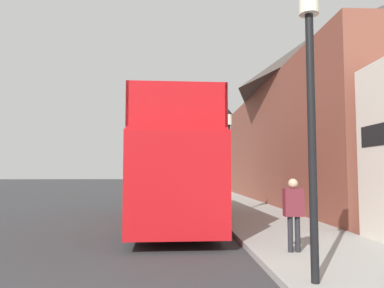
% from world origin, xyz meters
% --- Properties ---
extents(ground_plane, '(144.00, 144.00, 0.00)m').
position_xyz_m(ground_plane, '(0.00, 21.00, 0.00)').
color(ground_plane, '#333335').
extents(sidewalk, '(3.37, 108.00, 0.14)m').
position_xyz_m(sidewalk, '(6.81, 18.00, 0.07)').
color(sidewalk, '#999993').
rests_on(sidewalk, ground_plane).
extents(brick_terrace_rear, '(6.00, 22.04, 9.91)m').
position_xyz_m(brick_terrace_rear, '(11.49, 18.97, 4.95)').
color(brick_terrace_rear, brown).
rests_on(brick_terrace_rear, ground_plane).
extents(tour_bus, '(2.78, 9.73, 4.10)m').
position_xyz_m(tour_bus, '(3.35, 10.82, 1.85)').
color(tour_bus, red).
rests_on(tour_bus, ground_plane).
extents(parked_car_ahead_of_bus, '(1.79, 4.46, 1.37)m').
position_xyz_m(parked_car_ahead_of_bus, '(4.02, 18.97, 0.65)').
color(parked_car_ahead_of_bus, silver).
rests_on(parked_car_ahead_of_bus, ground_plane).
extents(pedestrian_third, '(0.42, 0.23, 1.58)m').
position_xyz_m(pedestrian_third, '(6.01, 5.31, 1.09)').
color(pedestrian_third, '#232328').
rests_on(pedestrian_third, sidewalk).
extents(lamp_post_nearest, '(0.35, 0.35, 4.99)m').
position_xyz_m(lamp_post_nearest, '(5.61, 3.07, 3.56)').
color(lamp_post_nearest, black).
rests_on(lamp_post_nearest, sidewalk).
extents(lamp_post_second, '(0.35, 0.35, 4.36)m').
position_xyz_m(lamp_post_second, '(5.70, 12.66, 3.17)').
color(lamp_post_second, black).
rests_on(lamp_post_second, sidewalk).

